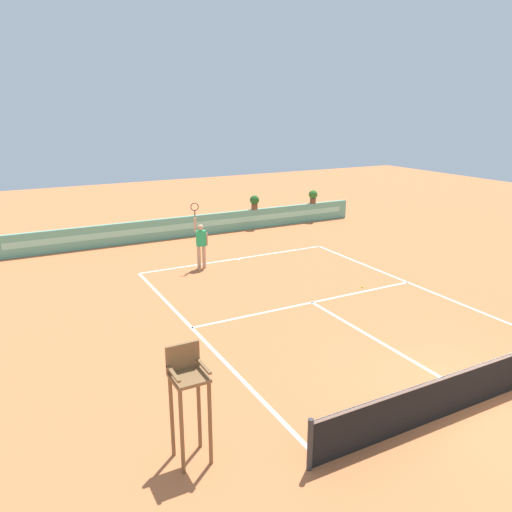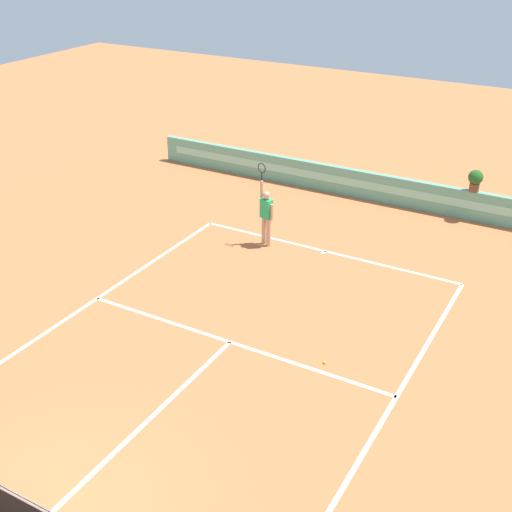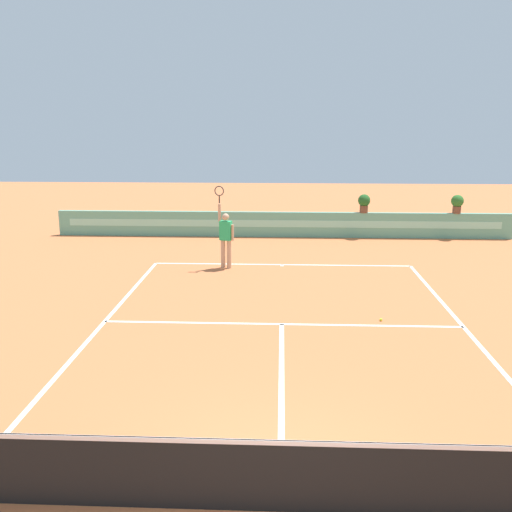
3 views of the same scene
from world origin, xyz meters
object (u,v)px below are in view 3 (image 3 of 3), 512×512
Objects in this scene: potted_plant_right at (364,202)px; tennis_player at (226,235)px; potted_plant_far_right at (457,203)px; tennis_ball_near_baseline at (381,320)px.

tennis_player is at bearing -134.93° from potted_plant_right.
tennis_player is 3.57× the size of potted_plant_far_right.
tennis_player reaches higher than tennis_ball_near_baseline.
tennis_player reaches higher than potted_plant_right.
potted_plant_right is (0.89, 9.67, 1.38)m from tennis_ball_near_baseline.
tennis_player is 38.01× the size of tennis_ball_near_baseline.
potted_plant_far_right is (4.49, 9.67, 1.38)m from tennis_ball_near_baseline.
tennis_player is at bearing 131.00° from tennis_ball_near_baseline.
tennis_ball_near_baseline is at bearing -95.24° from potted_plant_right.
potted_plant_far_right is at bearing 0.00° from potted_plant_right.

